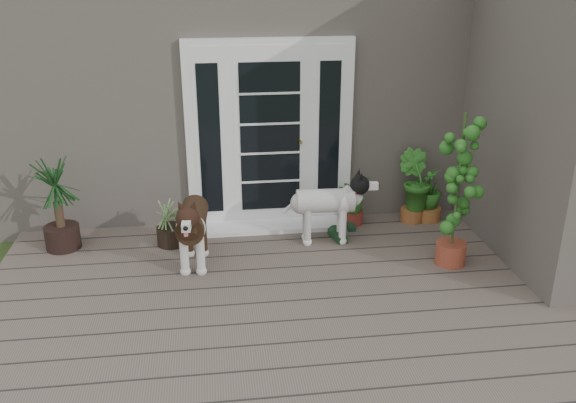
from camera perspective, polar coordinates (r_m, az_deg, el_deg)
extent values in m
cube|color=#6B5B4C|center=(5.53, 2.89, -11.31)|extent=(6.20, 4.60, 0.12)
cube|color=#665E54|center=(8.98, -1.79, 11.94)|extent=(7.40, 4.00, 3.10)
cube|color=white|center=(7.05, -1.71, 6.25)|extent=(1.90, 0.14, 2.15)
cube|color=white|center=(7.21, -1.45, -2.24)|extent=(1.60, 0.40, 0.05)
imported|color=#234E16|center=(7.28, 6.06, -0.24)|extent=(0.55, 0.55, 0.49)
imported|color=#29621C|center=(7.43, 11.55, 0.56)|extent=(0.61, 0.61, 0.65)
imported|color=#1C611B|center=(7.54, 12.96, 0.16)|extent=(0.42, 0.42, 0.51)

